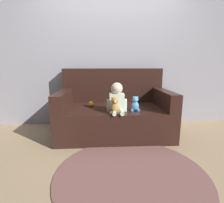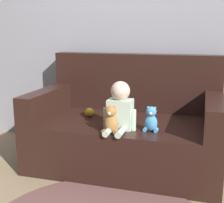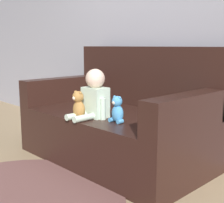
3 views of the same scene
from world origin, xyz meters
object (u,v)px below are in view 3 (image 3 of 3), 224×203
Objects in this scene: couch at (122,122)px; plush_toy_side at (117,110)px; teddy_bear_brown at (78,106)px; person_baby at (94,96)px; toy_ball at (91,102)px.

couch reaches higher than plush_toy_side.
teddy_bear_brown is at bearing -92.77° from couch.
person_baby is 0.49m from toy_ball.
plush_toy_side is (0.26, 0.01, -0.08)m from person_baby.
teddy_bear_brown is at bearing -106.06° from person_baby.
person_baby is at bearing -37.37° from toy_ball.
teddy_bear_brown is (-0.04, -0.13, -0.07)m from person_baby.
toy_ball is at bearing 128.73° from teddy_bear_brown.
couch is at bearing 92.53° from person_baby.
plush_toy_side is (0.30, 0.14, -0.01)m from teddy_bear_brown.
plush_toy_side is 2.41× the size of toy_ball.
couch is 7.37× the size of teddy_bear_brown.
couch reaches higher than person_baby.
toy_ball is (-0.38, 0.29, -0.13)m from person_baby.
toy_ball is (-0.64, 0.28, -0.05)m from plush_toy_side.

